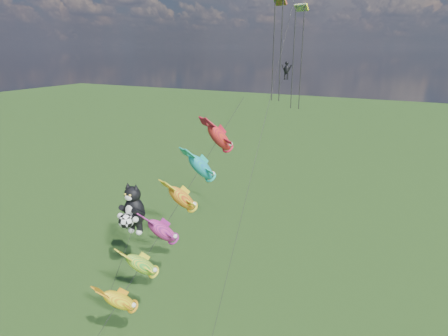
% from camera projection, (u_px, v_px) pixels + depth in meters
% --- Properties ---
extents(ground, '(300.00, 300.00, 0.00)m').
position_uv_depth(ground, '(23.00, 305.00, 31.02)').
color(ground, '#15390E').
extents(cat_kite_rig, '(2.31, 4.03, 9.45)m').
position_uv_depth(cat_kite_rig, '(133.00, 210.00, 32.20)').
color(cat_kite_rig, brown).
rests_on(cat_kite_rig, ground).
extents(fish_windsock_rig, '(5.68, 15.01, 16.87)m').
position_uv_depth(fish_windsock_rig, '(172.00, 215.00, 25.58)').
color(fish_windsock_rig, brown).
rests_on(fish_windsock_rig, ground).
extents(parafoil_rig, '(1.89, 17.56, 27.06)m').
position_uv_depth(parafoil_rig, '(286.00, 61.00, 29.78)').
color(parafoil_rig, brown).
rests_on(parafoil_rig, ground).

